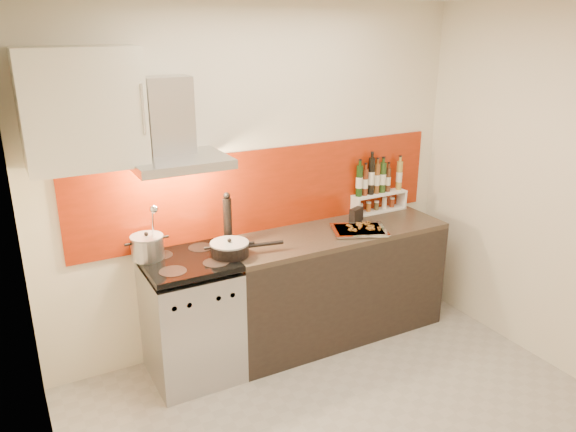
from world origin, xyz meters
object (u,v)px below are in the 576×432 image
stock_pot (147,247)px  pepper_mill (228,220)px  range_stove (192,320)px  saute_pan (231,249)px  counter (334,283)px  baking_tray (359,230)px

stock_pot → pepper_mill: pepper_mill is taller
range_stove → saute_pan: bearing=-14.5°
range_stove → pepper_mill: size_ratio=2.25×
counter → saute_pan: saute_pan is taller
counter → saute_pan: 1.05m
pepper_mill → saute_pan: bearing=-107.8°
range_stove → pepper_mill: bearing=19.0°
range_stove → saute_pan: size_ratio=1.76×
stock_pot → pepper_mill: (0.58, -0.02, 0.10)m
range_stove → pepper_mill: pepper_mill is taller
stock_pot → saute_pan: (0.52, -0.22, -0.03)m
stock_pot → counter: bearing=-5.5°
saute_pan → range_stove: bearing=165.5°
counter → baking_tray: baking_tray is taller
counter → pepper_mill: (-0.85, 0.12, 0.65)m
range_stove → counter: size_ratio=0.51×
range_stove → saute_pan: (0.29, -0.07, 0.52)m
range_stove → stock_pot: bearing=148.7°
saute_pan → stock_pot: bearing=157.4°
stock_pot → baking_tray: stock_pot is taller
counter → baking_tray: (0.15, -0.11, 0.47)m
counter → stock_pot: stock_pot is taller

